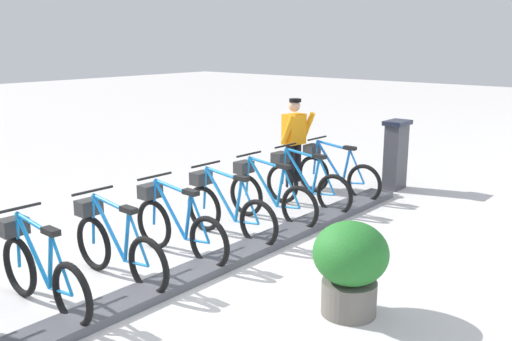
{
  "coord_description": "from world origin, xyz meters",
  "views": [
    {
      "loc": [
        -4.53,
        4.28,
        2.73
      ],
      "look_at": [
        0.5,
        -1.69,
        0.9
      ],
      "focal_mm": 39.63,
      "sensor_mm": 36.0,
      "label": 1
    }
  ],
  "objects_px": {
    "bike_docked_5": "(115,245)",
    "bike_docked_6": "(40,270)",
    "bike_docked_3": "(226,208)",
    "planter_bush": "(350,264)",
    "bike_docked_2": "(268,195)",
    "bike_docked_1": "(304,183)",
    "bike_docked_4": "(176,225)",
    "worker_near_rack": "(294,139)",
    "bike_docked_0": "(335,173)",
    "payment_kiosk": "(396,154)"
  },
  "relations": [
    {
      "from": "bike_docked_0",
      "to": "bike_docked_4",
      "type": "relative_size",
      "value": 1.0
    },
    {
      "from": "payment_kiosk",
      "to": "worker_near_rack",
      "type": "xyz_separation_m",
      "value": [
        1.52,
        1.09,
        0.24
      ]
    },
    {
      "from": "bike_docked_3",
      "to": "planter_bush",
      "type": "bearing_deg",
      "value": 161.28
    },
    {
      "from": "bike_docked_2",
      "to": "planter_bush",
      "type": "distance_m",
      "value": 3.05
    },
    {
      "from": "bike_docked_3",
      "to": "worker_near_rack",
      "type": "distance_m",
      "value": 3.05
    },
    {
      "from": "bike_docked_0",
      "to": "worker_near_rack",
      "type": "xyz_separation_m",
      "value": [
        0.94,
        -0.08,
        0.48
      ]
    },
    {
      "from": "payment_kiosk",
      "to": "bike_docked_0",
      "type": "relative_size",
      "value": 0.74
    },
    {
      "from": "bike_docked_0",
      "to": "bike_docked_2",
      "type": "distance_m",
      "value": 1.86
    },
    {
      "from": "bike_docked_3",
      "to": "planter_bush",
      "type": "distance_m",
      "value": 2.62
    },
    {
      "from": "bike_docked_5",
      "to": "planter_bush",
      "type": "height_order",
      "value": "bike_docked_5"
    },
    {
      "from": "bike_docked_1",
      "to": "bike_docked_5",
      "type": "xyz_separation_m",
      "value": [
        0.0,
        3.72,
        0.0
      ]
    },
    {
      "from": "bike_docked_0",
      "to": "bike_docked_3",
      "type": "bearing_deg",
      "value": 90.0
    },
    {
      "from": "bike_docked_0",
      "to": "worker_near_rack",
      "type": "bearing_deg",
      "value": -4.62
    },
    {
      "from": "bike_docked_2",
      "to": "bike_docked_3",
      "type": "height_order",
      "value": "same"
    },
    {
      "from": "bike_docked_6",
      "to": "bike_docked_5",
      "type": "bearing_deg",
      "value": -90.0
    },
    {
      "from": "bike_docked_0",
      "to": "planter_bush",
      "type": "bearing_deg",
      "value": 124.36
    },
    {
      "from": "bike_docked_1",
      "to": "bike_docked_6",
      "type": "xyz_separation_m",
      "value": [
        0.0,
        4.65,
        0.0
      ]
    },
    {
      "from": "bike_docked_2",
      "to": "bike_docked_5",
      "type": "relative_size",
      "value": 1.0
    },
    {
      "from": "bike_docked_6",
      "to": "planter_bush",
      "type": "relative_size",
      "value": 1.77
    },
    {
      "from": "bike_docked_4",
      "to": "bike_docked_5",
      "type": "relative_size",
      "value": 1.0
    },
    {
      "from": "bike_docked_5",
      "to": "bike_docked_6",
      "type": "relative_size",
      "value": 1.0
    },
    {
      "from": "bike_docked_0",
      "to": "bike_docked_3",
      "type": "height_order",
      "value": "same"
    },
    {
      "from": "bike_docked_1",
      "to": "bike_docked_5",
      "type": "bearing_deg",
      "value": 90.0
    },
    {
      "from": "bike_docked_1",
      "to": "worker_near_rack",
      "type": "xyz_separation_m",
      "value": [
        0.94,
        -1.01,
        0.48
      ]
    },
    {
      "from": "bike_docked_6",
      "to": "bike_docked_1",
      "type": "bearing_deg",
      "value": -90.0
    },
    {
      "from": "bike_docked_6",
      "to": "worker_near_rack",
      "type": "relative_size",
      "value": 1.04
    },
    {
      "from": "bike_docked_1",
      "to": "bike_docked_2",
      "type": "relative_size",
      "value": 1.0
    },
    {
      "from": "bike_docked_1",
      "to": "planter_bush",
      "type": "distance_m",
      "value": 3.67
    },
    {
      "from": "bike_docked_0",
      "to": "bike_docked_6",
      "type": "distance_m",
      "value": 5.58
    },
    {
      "from": "bike_docked_2",
      "to": "bike_docked_6",
      "type": "relative_size",
      "value": 1.0
    },
    {
      "from": "bike_docked_2",
      "to": "bike_docked_6",
      "type": "xyz_separation_m",
      "value": [
        0.0,
        3.72,
        0.0
      ]
    },
    {
      "from": "bike_docked_0",
      "to": "bike_docked_2",
      "type": "relative_size",
      "value": 1.0
    },
    {
      "from": "payment_kiosk",
      "to": "planter_bush",
      "type": "relative_size",
      "value": 1.32
    },
    {
      "from": "bike_docked_1",
      "to": "bike_docked_3",
      "type": "relative_size",
      "value": 1.0
    },
    {
      "from": "bike_docked_2",
      "to": "bike_docked_4",
      "type": "bearing_deg",
      "value": 90.0
    },
    {
      "from": "bike_docked_0",
      "to": "worker_near_rack",
      "type": "distance_m",
      "value": 1.06
    },
    {
      "from": "bike_docked_4",
      "to": "planter_bush",
      "type": "bearing_deg",
      "value": -177.96
    },
    {
      "from": "bike_docked_2",
      "to": "bike_docked_0",
      "type": "bearing_deg",
      "value": -90.0
    },
    {
      "from": "bike_docked_1",
      "to": "bike_docked_6",
      "type": "height_order",
      "value": "same"
    },
    {
      "from": "bike_docked_0",
      "to": "planter_bush",
      "type": "xyz_separation_m",
      "value": [
        -2.48,
        3.63,
        0.11
      ]
    },
    {
      "from": "bike_docked_2",
      "to": "planter_bush",
      "type": "bearing_deg",
      "value": 144.5
    },
    {
      "from": "bike_docked_0",
      "to": "payment_kiosk",
      "type": "bearing_deg",
      "value": -116.19
    },
    {
      "from": "payment_kiosk",
      "to": "bike_docked_2",
      "type": "xyz_separation_m",
      "value": [
        0.57,
        3.02,
        -0.24
      ]
    },
    {
      "from": "bike_docked_1",
      "to": "bike_docked_4",
      "type": "xyz_separation_m",
      "value": [
        0.0,
        2.79,
        0.0
      ]
    },
    {
      "from": "payment_kiosk",
      "to": "bike_docked_3",
      "type": "height_order",
      "value": "payment_kiosk"
    },
    {
      "from": "bike_docked_3",
      "to": "planter_bush",
      "type": "relative_size",
      "value": 1.77
    },
    {
      "from": "planter_bush",
      "to": "bike_docked_4",
      "type": "bearing_deg",
      "value": 2.04
    },
    {
      "from": "bike_docked_5",
      "to": "payment_kiosk",
      "type": "bearing_deg",
      "value": -95.62
    },
    {
      "from": "payment_kiosk",
      "to": "bike_docked_6",
      "type": "height_order",
      "value": "payment_kiosk"
    },
    {
      "from": "bike_docked_3",
      "to": "bike_docked_5",
      "type": "xyz_separation_m",
      "value": [
        0.0,
        1.86,
        0.0
      ]
    }
  ]
}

